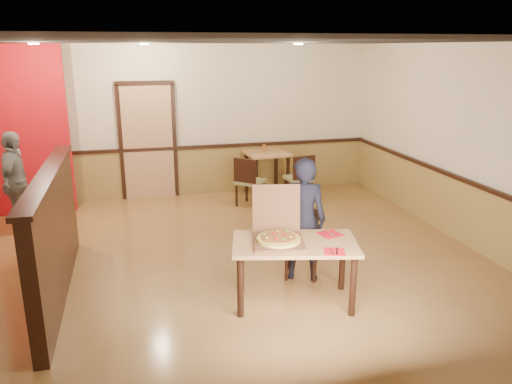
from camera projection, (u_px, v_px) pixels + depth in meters
floor at (228, 267)px, 6.44m from camera, size 7.00×7.00×0.00m
ceiling at (224, 41)px, 5.65m from camera, size 7.00×7.00×0.00m
wall_back at (191, 121)px, 9.30m from camera, size 7.00×0.00×7.00m
wall_right at (475, 148)px, 6.87m from camera, size 0.00×7.00×7.00m
wainscot_back at (193, 171)px, 9.54m from camera, size 7.00×0.04×0.90m
chair_rail_back at (192, 147)px, 9.39m from camera, size 7.00×0.06×0.06m
wainscot_right at (465, 213)px, 7.13m from camera, size 0.04×7.00×0.90m
chair_rail_right at (468, 182)px, 6.99m from camera, size 0.06×7.00×0.06m
back_door at (148, 142)px, 9.17m from camera, size 0.90×0.06×2.10m
booth_partition at (55, 233)px, 5.57m from camera, size 0.20×3.10×1.44m
red_accent_panel at (17, 132)px, 8.15m from camera, size 1.60×0.20×2.78m
spot_a at (34, 44)px, 6.79m from camera, size 0.14×0.14×0.02m
spot_b at (144, 44)px, 7.80m from camera, size 0.14×0.14×0.02m
spot_c at (298, 44)px, 7.38m from camera, size 0.14×0.14×0.02m
main_table at (295, 251)px, 5.40m from camera, size 1.48×1.05×0.72m
diner_chair at (302, 240)px, 6.15m from camera, size 0.53×0.53×0.82m
side_chair_left at (249, 180)px, 8.78m from camera, size 0.62×0.62×0.89m
side_chair_right at (300, 177)px, 8.99m from camera, size 0.50×0.50×0.90m
side_table at (267, 162)px, 9.41m from camera, size 0.83×0.83×0.84m
diner at (303, 220)px, 5.93m from camera, size 0.65×0.55×1.52m
passerby at (16, 183)px, 7.49m from camera, size 0.45×0.94×1.55m
pizza_box at (278, 236)px, 5.36m from camera, size 0.64×0.72×0.56m
pizza at (279, 239)px, 5.31m from camera, size 0.59×0.59×0.03m
napkin_near at (334, 252)px, 5.11m from camera, size 0.26×0.26×0.01m
napkin_far at (330, 234)px, 5.59m from camera, size 0.28×0.28×0.01m
condiment at (264, 148)px, 9.36m from camera, size 0.06×0.06×0.14m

